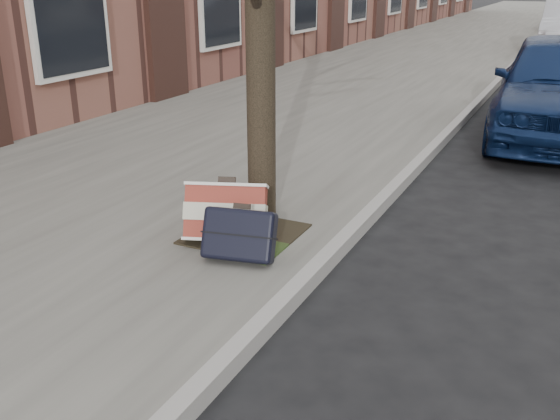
% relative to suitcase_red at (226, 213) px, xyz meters
% --- Properties ---
extents(ground, '(120.00, 120.00, 0.00)m').
position_rel_suitcase_red_xyz_m(ground, '(2.07, -1.01, -0.37)').
color(ground, black).
rests_on(ground, ground).
extents(near_sidewalk, '(5.00, 70.00, 0.12)m').
position_rel_suitcase_red_xyz_m(near_sidewalk, '(-1.63, 13.99, -0.31)').
color(near_sidewalk, slate).
rests_on(near_sidewalk, ground).
extents(dirt_patch, '(0.85, 0.85, 0.02)m').
position_rel_suitcase_red_xyz_m(dirt_patch, '(0.07, 0.19, -0.24)').
color(dirt_patch, black).
rests_on(dirt_patch, near_sidewalk).
extents(suitcase_red, '(0.72, 0.55, 0.49)m').
position_rel_suitcase_red_xyz_m(suitcase_red, '(0.00, 0.00, 0.00)').
color(suitcase_red, maroon).
rests_on(suitcase_red, near_sidewalk).
extents(suitcase_navy, '(0.60, 0.42, 0.43)m').
position_rel_suitcase_red_xyz_m(suitcase_navy, '(0.27, -0.26, -0.03)').
color(suitcase_navy, black).
rests_on(suitcase_navy, near_sidewalk).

